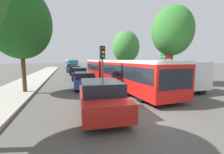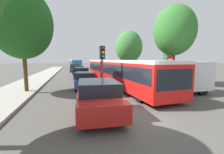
{
  "view_description": "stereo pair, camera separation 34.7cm",
  "coord_description": "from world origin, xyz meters",
  "px_view_note": "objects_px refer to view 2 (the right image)",
  "views": [
    {
      "loc": [
        -2.96,
        -5.86,
        2.47
      ],
      "look_at": [
        0.2,
        4.47,
        1.2
      ],
      "focal_mm": 24.0,
      "sensor_mm": 36.0,
      "label": 1
    },
    {
      "loc": [
        -2.63,
        -5.95,
        2.47
      ],
      "look_at": [
        0.2,
        4.47,
        1.2
      ],
      "focal_mm": 24.0,
      "sensor_mm": 36.0,
      "label": 2
    }
  ],
  "objects_px": {
    "traffic_light": "(102,59)",
    "queued_car_red": "(98,97)",
    "city_bus_rear": "(75,63)",
    "tree_right_mid": "(129,47)",
    "no_entry_sign": "(170,66)",
    "tree_right_near": "(174,32)",
    "white_van": "(177,77)",
    "tree_left_mid": "(22,24)",
    "queued_car_black": "(78,70)",
    "queued_car_graphite": "(75,68)",
    "queued_car_navy": "(82,73)",
    "queued_car_blue": "(85,80)",
    "direction_sign_post": "(167,59)",
    "articulated_bus": "(117,70)"
  },
  "relations": [
    {
      "from": "traffic_light",
      "to": "tree_right_mid",
      "type": "height_order",
      "value": "tree_right_mid"
    },
    {
      "from": "no_entry_sign",
      "to": "tree_right_near",
      "type": "relative_size",
      "value": 0.37
    },
    {
      "from": "articulated_bus",
      "to": "tree_right_near",
      "type": "distance_m",
      "value": 6.6
    },
    {
      "from": "no_entry_sign",
      "to": "tree_right_near",
      "type": "height_order",
      "value": "tree_right_near"
    },
    {
      "from": "queued_car_navy",
      "to": "queued_car_graphite",
      "type": "relative_size",
      "value": 0.95
    },
    {
      "from": "city_bus_rear",
      "to": "queued_car_blue",
      "type": "relative_size",
      "value": 2.81
    },
    {
      "from": "articulated_bus",
      "to": "no_entry_sign",
      "type": "xyz_separation_m",
      "value": [
        3.76,
        -3.11,
        0.48
      ]
    },
    {
      "from": "queued_car_graphite",
      "to": "traffic_light",
      "type": "xyz_separation_m",
      "value": [
        1.36,
        -20.92,
        1.72
      ]
    },
    {
      "from": "city_bus_rear",
      "to": "tree_right_mid",
      "type": "xyz_separation_m",
      "value": [
        8.63,
        -21.0,
        3.2
      ]
    },
    {
      "from": "traffic_light",
      "to": "queued_car_navy",
      "type": "bearing_deg",
      "value": 170.78
    },
    {
      "from": "articulated_bus",
      "to": "city_bus_rear",
      "type": "xyz_separation_m",
      "value": [
        -3.4,
        31.2,
        0.01
      ]
    },
    {
      "from": "white_van",
      "to": "no_entry_sign",
      "type": "bearing_deg",
      "value": -113.49
    },
    {
      "from": "city_bus_rear",
      "to": "queued_car_black",
      "type": "relative_size",
      "value": 2.73
    },
    {
      "from": "traffic_light",
      "to": "queued_car_red",
      "type": "bearing_deg",
      "value": -29.99
    },
    {
      "from": "queued_car_navy",
      "to": "traffic_light",
      "type": "bearing_deg",
      "value": -170.12
    },
    {
      "from": "queued_car_navy",
      "to": "no_entry_sign",
      "type": "bearing_deg",
      "value": -134.31
    },
    {
      "from": "queued_car_navy",
      "to": "direction_sign_post",
      "type": "xyz_separation_m",
      "value": [
        8.47,
        -5.26,
        1.82
      ]
    },
    {
      "from": "queued_car_blue",
      "to": "tree_right_mid",
      "type": "relative_size",
      "value": 0.55
    },
    {
      "from": "white_van",
      "to": "tree_right_near",
      "type": "bearing_deg",
      "value": -123.76
    },
    {
      "from": "queued_car_navy",
      "to": "direction_sign_post",
      "type": "relative_size",
      "value": 1.2
    },
    {
      "from": "queued_car_blue",
      "to": "traffic_light",
      "type": "relative_size",
      "value": 1.2
    },
    {
      "from": "white_van",
      "to": "queued_car_red",
      "type": "bearing_deg",
      "value": 19.89
    },
    {
      "from": "city_bus_rear",
      "to": "queued_car_navy",
      "type": "xyz_separation_m",
      "value": [
        0.21,
        -26.54,
        -0.66
      ]
    },
    {
      "from": "queued_car_graphite",
      "to": "tree_right_near",
      "type": "xyz_separation_m",
      "value": [
        8.88,
        -18.58,
        4.32
      ]
    },
    {
      "from": "queued_car_blue",
      "to": "tree_left_mid",
      "type": "relative_size",
      "value": 0.54
    },
    {
      "from": "city_bus_rear",
      "to": "direction_sign_post",
      "type": "distance_m",
      "value": 32.98
    },
    {
      "from": "queued_car_red",
      "to": "tree_left_mid",
      "type": "relative_size",
      "value": 0.6
    },
    {
      "from": "direction_sign_post",
      "to": "traffic_light",
      "type": "bearing_deg",
      "value": 19.28
    },
    {
      "from": "queued_car_black",
      "to": "tree_right_near",
      "type": "relative_size",
      "value": 0.55
    },
    {
      "from": "queued_car_blue",
      "to": "traffic_light",
      "type": "distance_m",
      "value": 3.4
    },
    {
      "from": "no_entry_sign",
      "to": "tree_left_mid",
      "type": "distance_m",
      "value": 11.9
    },
    {
      "from": "articulated_bus",
      "to": "queued_car_navy",
      "type": "height_order",
      "value": "articulated_bus"
    },
    {
      "from": "no_entry_sign",
      "to": "queued_car_black",
      "type": "bearing_deg",
      "value": -153.5
    },
    {
      "from": "white_van",
      "to": "traffic_light",
      "type": "xyz_separation_m",
      "value": [
        -5.15,
        1.33,
        1.26
      ]
    },
    {
      "from": "traffic_light",
      "to": "tree_right_near",
      "type": "xyz_separation_m",
      "value": [
        7.52,
        2.34,
        2.6
      ]
    },
    {
      "from": "tree_left_mid",
      "to": "queued_car_black",
      "type": "bearing_deg",
      "value": 71.46
    },
    {
      "from": "traffic_light",
      "to": "white_van",
      "type": "bearing_deg",
      "value": 60.37
    },
    {
      "from": "tree_right_near",
      "to": "tree_right_mid",
      "type": "xyz_separation_m",
      "value": [
        0.0,
        11.8,
        -0.49
      ]
    },
    {
      "from": "queued_car_red",
      "to": "direction_sign_post",
      "type": "height_order",
      "value": "direction_sign_post"
    },
    {
      "from": "queued_car_blue",
      "to": "traffic_light",
      "type": "xyz_separation_m",
      "value": [
        0.99,
        -2.71,
        1.8
      ]
    },
    {
      "from": "no_entry_sign",
      "to": "tree_left_mid",
      "type": "relative_size",
      "value": 0.38
    },
    {
      "from": "queued_car_red",
      "to": "traffic_light",
      "type": "xyz_separation_m",
      "value": [
        0.96,
        3.65,
        1.73
      ]
    },
    {
      "from": "tree_right_near",
      "to": "articulated_bus",
      "type": "bearing_deg",
      "value": 162.97
    },
    {
      "from": "queued_car_blue",
      "to": "tree_left_mid",
      "type": "xyz_separation_m",
      "value": [
        -4.4,
        -0.78,
        4.29
      ]
    },
    {
      "from": "queued_car_navy",
      "to": "tree_right_near",
      "type": "distance_m",
      "value": 11.36
    },
    {
      "from": "tree_left_mid",
      "to": "queued_car_graphite",
      "type": "bearing_deg",
      "value": 78.03
    },
    {
      "from": "queued_car_red",
      "to": "traffic_light",
      "type": "height_order",
      "value": "traffic_light"
    },
    {
      "from": "articulated_bus",
      "to": "queued_car_blue",
      "type": "distance_m",
      "value": 3.57
    },
    {
      "from": "city_bus_rear",
      "to": "queued_car_red",
      "type": "xyz_separation_m",
      "value": [
        0.15,
        -38.79,
        -0.64
      ]
    },
    {
      "from": "white_van",
      "to": "tree_left_mid",
      "type": "bearing_deg",
      "value": -18.06
    }
  ]
}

